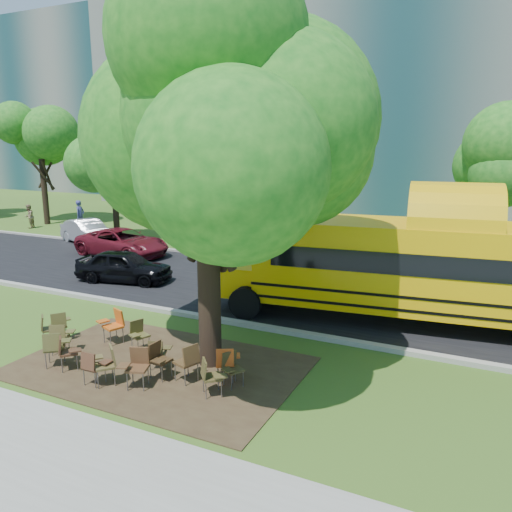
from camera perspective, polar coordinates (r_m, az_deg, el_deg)
The scene contains 34 objects.
ground at distance 13.95m, azimuth -13.19°, elevation -10.70°, with size 160.00×160.00×0.00m, color #33541A.
dirt_patch at distance 13.02m, azimuth -11.07°, elevation -12.29°, with size 7.00×4.50×0.03m, color #382819.
asphalt_road at distance 19.54m, azimuth -0.28°, elevation -3.51°, with size 80.00×8.00×0.04m, color black.
kerb_near at distance 16.19m, azimuth -6.53°, elevation -6.86°, with size 80.00×0.25×0.14m, color gray.
kerb_far at distance 23.16m, azimuth 4.16°, elevation -0.84°, with size 80.00×0.25×0.14m, color gray.
building_main at distance 48.98m, azimuth 6.52°, elevation 19.05°, with size 38.00×16.00×22.00m, color slate.
building_left at distance 68.15m, azimuth -17.80°, elevation 15.87°, with size 26.00×14.00×20.00m, color slate.
bg_tree_0 at distance 30.54m, azimuth -16.06°, elevation 10.49°, with size 5.20×5.20×7.18m.
bg_tree_1 at distance 37.62m, azimuth -23.43°, elevation 11.52°, with size 6.00×6.00×8.40m.
bg_tree_2 at distance 29.08m, azimuth -1.41°, elevation 10.18°, with size 4.80×4.80×6.62m.
bg_tree_3 at distance 23.88m, azimuth 25.60°, elevation 10.41°, with size 5.60×5.60×7.84m.
main_tree at distance 11.81m, azimuth -5.76°, elevation 14.33°, with size 7.06×7.06×9.36m.
school_bus at distance 15.92m, azimuth 20.75°, elevation -1.36°, with size 13.13×4.25×3.16m.
chair_0 at distance 14.25m, azimuth -21.49°, elevation -8.45°, with size 0.58×0.72×0.87m.
chair_1 at distance 13.23m, azimuth -20.89°, elevation -9.96°, with size 0.77×0.61×0.90m.
chair_2 at distance 13.50m, azimuth -22.02°, elevation -9.48°, with size 0.63×0.79×0.94m.
chair_3 at distance 12.21m, azimuth -16.69°, elevation -11.42°, with size 0.81×0.64×0.94m.
chair_4 at distance 12.24m, azimuth -18.12°, elevation -11.74°, with size 0.55×0.50×0.85m.
chair_5 at distance 11.90m, azimuth -13.47°, elevation -11.87°, with size 0.64×0.72×0.94m.
chair_6 at distance 11.90m, azimuth -7.72°, elevation -11.55°, with size 0.59×0.76×0.96m.
chair_7 at distance 11.24m, azimuth -5.29°, elevation -13.30°, with size 0.75×0.59×0.87m.
chair_8 at distance 15.18m, azimuth -21.56°, elevation -7.16°, with size 0.59×0.75×0.87m.
chair_9 at distance 14.55m, azimuth -15.90°, elevation -7.33°, with size 0.78×0.61×0.97m.
chair_10 at distance 13.87m, azimuth -13.31°, elevation -8.50°, with size 0.54×0.69×0.86m.
chair_11 at distance 12.68m, azimuth -11.16°, elevation -10.63°, with size 0.54×0.62×0.80m.
chair_12 at distance 11.66m, azimuth -2.85°, elevation -12.44°, with size 0.54×0.68×0.82m.
chair_13 at distance 11.85m, azimuth -3.43°, elevation -11.84°, with size 0.59×0.72×0.88m.
chair_14 at distance 15.08m, azimuth -22.74°, elevation -7.46°, with size 0.72×0.57×0.84m.
chair_15 at distance 12.21m, azimuth -11.13°, elevation -11.25°, with size 0.53×0.61×0.90m.
black_car at distance 20.80m, azimuth -14.85°, elevation -1.12°, with size 1.55×3.86×1.32m, color black.
bg_car_silver at distance 29.41m, azimuth -18.70°, elevation 2.62°, with size 1.45×4.15×1.37m, color #A3A4A9.
bg_car_red at distance 25.69m, azimuth -15.02°, elevation 1.49°, with size 2.27×4.92×1.37m, color #550E18.
pedestrian_a at distance 34.30m, azimuth -19.45°, elevation 4.40°, with size 0.71×0.47×1.94m, color navy.
pedestrian_b at distance 36.46m, azimuth -24.52°, elevation 4.14°, with size 0.77×0.60×1.58m, color #866A50.
Camera 1 is at (8.22, -9.88, 5.44)m, focal length 35.00 mm.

